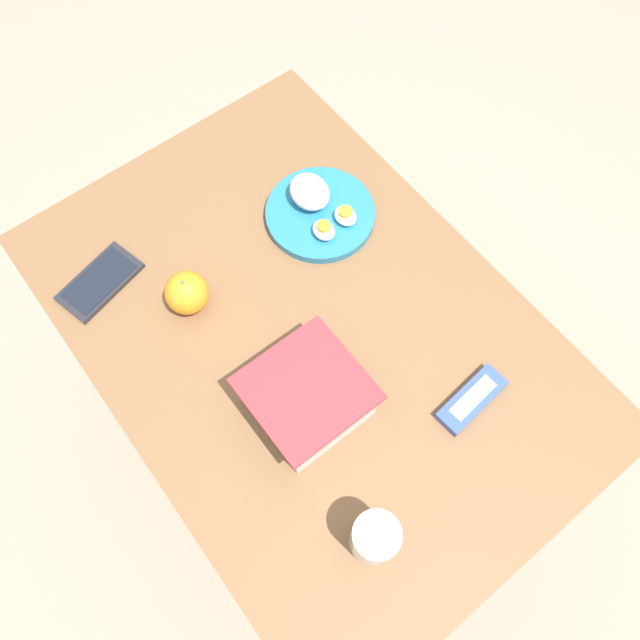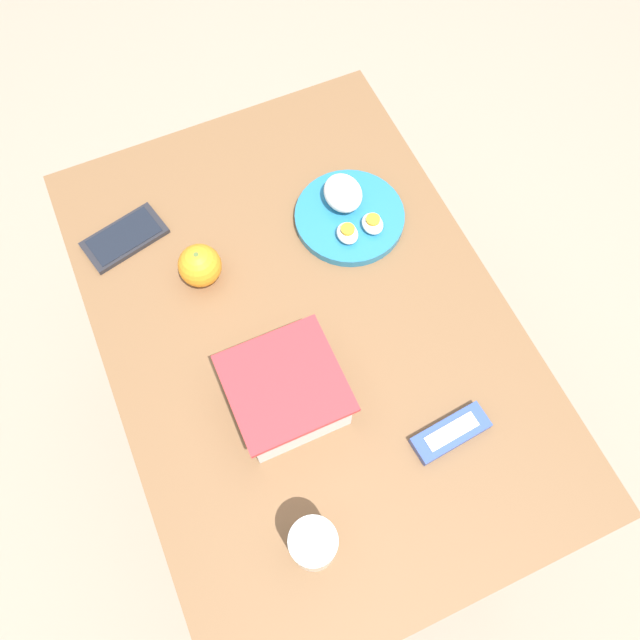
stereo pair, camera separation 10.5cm
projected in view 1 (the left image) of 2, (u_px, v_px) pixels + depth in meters
name	position (u px, v px, depth m)	size (l,w,h in m)	color
ground_plane	(312.00, 433.00, 1.75)	(10.00, 10.00, 0.00)	gray
table	(308.00, 352.00, 1.18)	(1.00, 0.69, 0.73)	brown
food_container	(307.00, 398.00, 0.99)	(0.17, 0.18, 0.10)	white
orange_fruit	(187.00, 293.00, 1.07)	(0.08, 0.08, 0.08)	orange
rice_plate	(319.00, 209.00, 1.16)	(0.21, 0.21, 0.07)	teal
candy_bar	(472.00, 399.00, 1.02)	(0.06, 0.13, 0.02)	#334C9E
cell_phone	(100.00, 282.00, 1.11)	(0.11, 0.16, 0.01)	#232328
drinking_glass	(374.00, 538.00, 0.89)	(0.07, 0.07, 0.10)	silver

